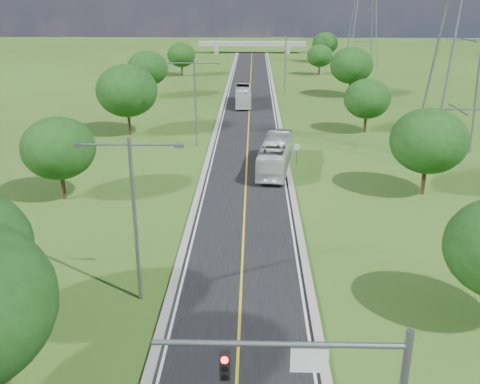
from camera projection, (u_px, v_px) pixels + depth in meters
The scene contains 22 objects.
ground at pixel (249, 117), 76.80m from camera, with size 260.00×260.00×0.00m, color #2E4914.
road at pixel (249, 108), 82.38m from camera, with size 8.00×150.00×0.06m, color black.
curb_left at pixel (222, 108), 82.46m from camera, with size 0.50×150.00×0.22m, color gray.
curb_right at pixel (277, 108), 82.25m from camera, with size 0.50×150.00×0.22m, color gray.
speed_limit_sign at pixel (297, 151), 55.55m from camera, with size 0.55×0.09×2.40m.
overpass at pixel (252, 44), 150.58m from camera, with size 30.00×3.00×3.20m.
streetlight_near_left at pixel (134, 207), 30.02m from camera, with size 5.90×0.25×10.00m.
streetlight_mid_left at pixel (195, 96), 60.81m from camera, with size 5.90×0.25×10.00m.
streetlight_far_right at pixel (285, 59), 91.32m from camera, with size 5.90×0.25×10.00m.
power_tower_near at pixel (471, 25), 52.57m from camera, with size 9.00×6.40×28.00m.
power_tower_far at pixel (365, 3), 122.46m from camera, with size 9.00×6.40×28.00m.
tree_lb at pixel (58, 148), 45.66m from camera, with size 6.30×6.30×7.33m.
tree_lc at pixel (127, 91), 65.83m from camera, with size 7.56×7.56×8.79m.
tree_ld at pixel (148, 68), 88.50m from camera, with size 6.72×6.72×7.82m.
tree_le at pixel (181, 55), 111.05m from camera, with size 5.88×5.88×6.84m.
tree_rb at pixel (429, 141), 46.64m from camera, with size 6.72×6.72×7.82m.
tree_rc at pixel (367, 99), 67.41m from camera, with size 5.88×5.88×6.84m.
tree_rd at pixel (351, 65), 89.43m from camera, with size 7.14×7.14×8.30m.
tree_re at pixel (320, 56), 112.33m from camera, with size 5.46×5.46×6.35m.
tree_rf at pixel (325, 43), 130.68m from camera, with size 6.30×6.30×7.33m.
bus_outbound at pixel (275, 155), 54.12m from camera, with size 2.62×11.21×3.12m, color silver.
bus_inbound at pixel (243, 96), 84.27m from camera, with size 2.37×10.12×2.82m, color silver.
Camera 1 is at (0.69, -15.55, 17.52)m, focal length 40.00 mm.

